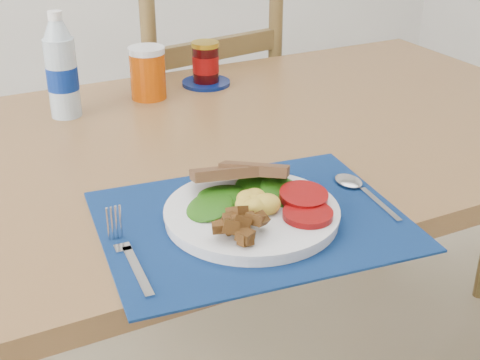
# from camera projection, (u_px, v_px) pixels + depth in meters

# --- Properties ---
(table) EXTENTS (1.40, 0.90, 0.75)m
(table) POSITION_uv_depth(u_px,v_px,m) (270.00, 163.00, 1.42)
(table) COLOR brown
(table) RESTS_ON ground
(chair_far) EXTENTS (0.52, 0.51, 1.25)m
(chair_far) POSITION_uv_depth(u_px,v_px,m) (193.00, 95.00, 1.96)
(chair_far) COLOR brown
(chair_far) RESTS_ON ground
(placemat) EXTENTS (0.50, 0.41, 0.00)m
(placemat) POSITION_uv_depth(u_px,v_px,m) (252.00, 220.00, 1.03)
(placemat) COLOR black
(placemat) RESTS_ON table
(breakfast_plate) EXTENTS (0.27, 0.27, 0.06)m
(breakfast_plate) POSITION_uv_depth(u_px,v_px,m) (250.00, 210.00, 1.02)
(breakfast_plate) COLOR silver
(breakfast_plate) RESTS_ON placemat
(fork) EXTENTS (0.03, 0.18, 0.00)m
(fork) POSITION_uv_depth(u_px,v_px,m) (128.00, 256.00, 0.94)
(fork) COLOR #B2B5BA
(fork) RESTS_ON placemat
(spoon) EXTENTS (0.04, 0.18, 0.01)m
(spoon) POSITION_uv_depth(u_px,v_px,m) (358.00, 189.00, 1.12)
(spoon) COLOR #B2B5BA
(spoon) RESTS_ON placemat
(water_bottle) EXTENTS (0.07, 0.07, 0.23)m
(water_bottle) POSITION_uv_depth(u_px,v_px,m) (62.00, 71.00, 1.40)
(water_bottle) COLOR #ADBFCC
(water_bottle) RESTS_ON table
(juice_glass) EXTENTS (0.08, 0.08, 0.11)m
(juice_glass) POSITION_uv_depth(u_px,v_px,m) (148.00, 74.00, 1.52)
(juice_glass) COLOR #B94304
(juice_glass) RESTS_ON table
(jam_on_saucer) EXTENTS (0.12, 0.12, 0.11)m
(jam_on_saucer) POSITION_uv_depth(u_px,v_px,m) (206.00, 66.00, 1.61)
(jam_on_saucer) COLOR #051552
(jam_on_saucer) RESTS_ON table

